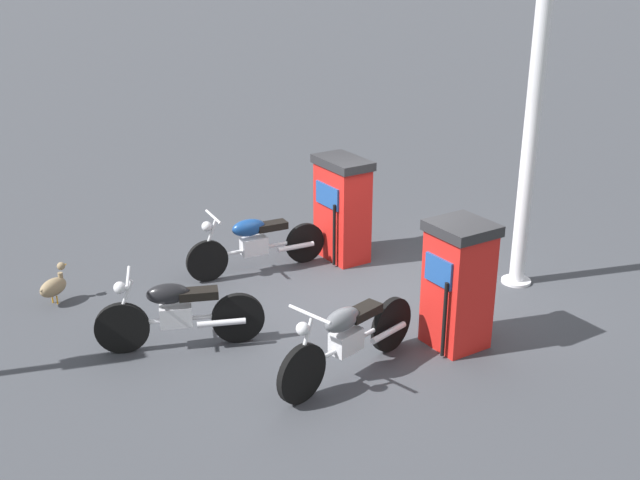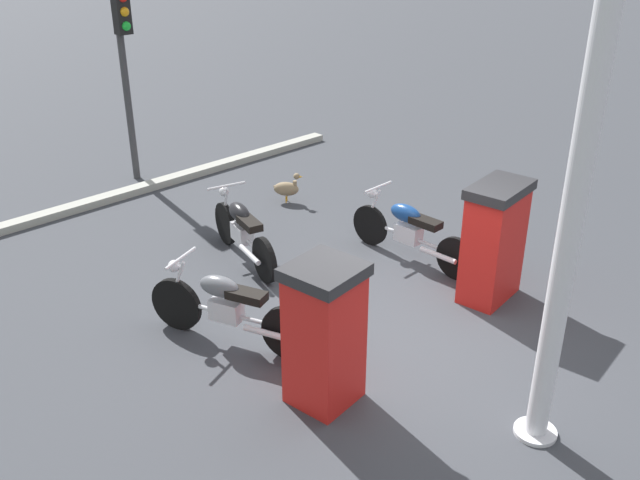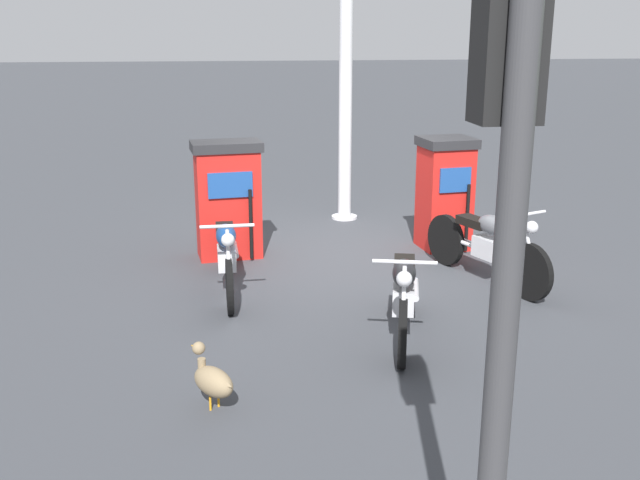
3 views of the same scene
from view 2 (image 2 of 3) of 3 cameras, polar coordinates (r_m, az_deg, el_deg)
ground_plane at (r=8.27m, az=5.96°, el=-7.24°), size 120.00×120.00×0.00m
fuel_pump_near at (r=8.78m, az=13.89°, el=-0.11°), size 0.64×0.93×1.51m
fuel_pump_far at (r=6.78m, az=0.33°, el=-7.61°), size 0.71×0.74×1.50m
motorcycle_near_pump at (r=9.63m, az=7.27°, el=0.82°), size 2.07×0.56×0.93m
motorcycle_far_pump at (r=7.84m, az=-7.50°, el=-5.43°), size 1.97×0.90×0.96m
motorcycle_extra at (r=9.60m, az=-6.31°, el=0.77°), size 1.88×0.75×0.94m
wandering_duck at (r=11.54m, az=-2.70°, el=4.23°), size 0.46×0.42×0.51m
roadside_traffic_light at (r=12.40m, az=-15.58°, el=14.50°), size 0.38×0.24×3.25m
canopy_support_pole at (r=6.01m, az=19.61°, el=0.83°), size 0.40×0.40×4.38m
road_edge_kerb at (r=12.32m, az=-14.97°, el=3.87°), size 0.30×8.71×0.12m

